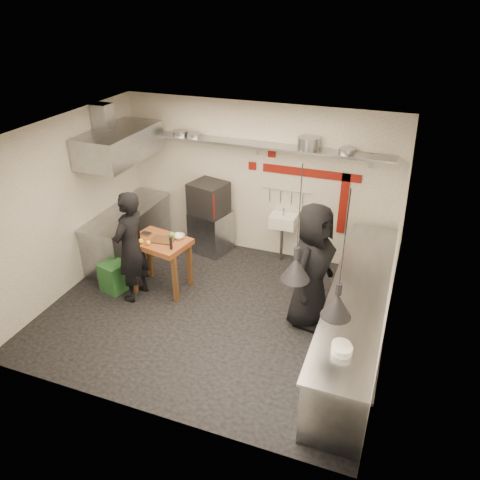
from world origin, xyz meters
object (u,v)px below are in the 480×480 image
(oven_stand, at_px, (211,231))
(green_bin, at_px, (114,276))
(chef_right, at_px, (312,267))
(prep_table, at_px, (162,264))
(combi_oven, at_px, (209,198))
(chef_left, at_px, (131,247))

(oven_stand, relative_size, green_bin, 1.60)
(oven_stand, xyz_separation_m, chef_right, (2.23, -1.50, 0.56))
(green_bin, bearing_deg, chef_right, 5.26)
(prep_table, height_order, chef_right, chef_right)
(oven_stand, bearing_deg, chef_right, -19.32)
(green_bin, bearing_deg, oven_stand, 61.60)
(oven_stand, relative_size, combi_oven, 1.32)
(chef_left, bearing_deg, combi_oven, 168.05)
(chef_left, bearing_deg, oven_stand, 168.00)
(prep_table, xyz_separation_m, chef_right, (2.47, -0.01, 0.50))
(oven_stand, bearing_deg, combi_oven, -94.52)
(chef_left, bearing_deg, prep_table, 143.97)
(prep_table, distance_m, chef_left, 0.65)
(combi_oven, relative_size, chef_right, 0.32)
(combi_oven, relative_size, chef_left, 0.33)
(combi_oven, relative_size, green_bin, 1.21)
(green_bin, bearing_deg, combi_oven, 61.44)
(combi_oven, xyz_separation_m, prep_table, (-0.23, -1.45, -0.63))
(oven_stand, xyz_separation_m, chef_left, (-0.54, -1.84, 0.51))
(green_bin, relative_size, prep_table, 0.54)
(combi_oven, bearing_deg, green_bin, -104.03)
(green_bin, distance_m, chef_right, 3.29)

